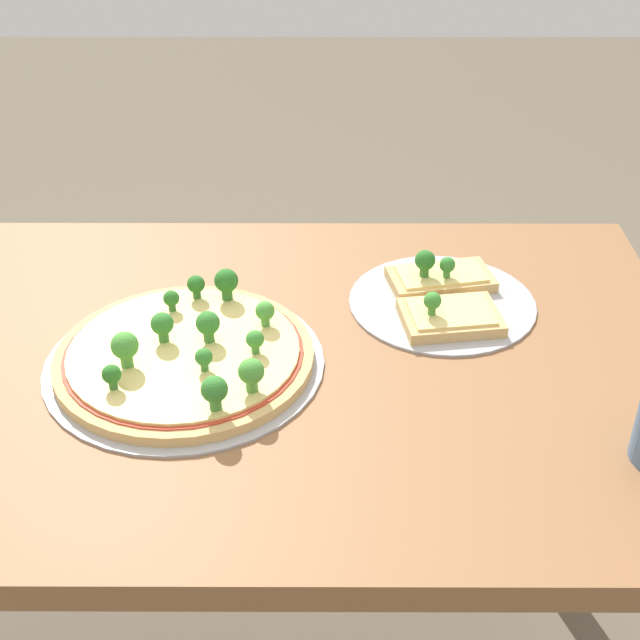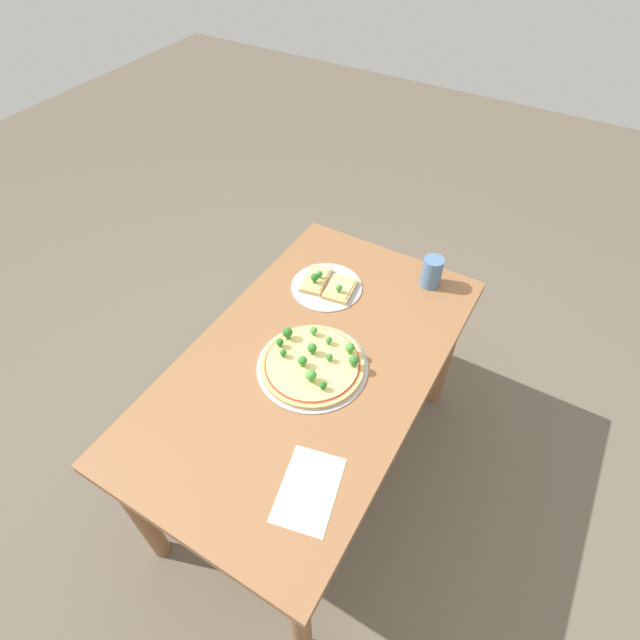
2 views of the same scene
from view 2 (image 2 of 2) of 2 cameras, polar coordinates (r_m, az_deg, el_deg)
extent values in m
plane|color=brown|center=(2.21, -0.83, -16.22)|extent=(8.00, 8.00, 0.00)
cube|color=brown|center=(1.62, -1.09, -5.03)|extent=(1.29, 0.75, 0.04)
cylinder|color=brown|center=(2.33, -0.16, 2.38)|extent=(0.06, 0.06, 0.68)
cylinder|color=brown|center=(1.86, -19.96, -20.04)|extent=(0.06, 0.06, 0.68)
cylinder|color=brown|center=(2.18, 14.21, -3.55)|extent=(0.06, 0.06, 0.68)
cylinder|color=brown|center=(1.67, -2.20, -31.37)|extent=(0.06, 0.06, 0.68)
cylinder|color=#A3A3A8|center=(1.59, -0.87, -5.33)|extent=(0.36, 0.36, 0.00)
cylinder|color=tan|center=(1.58, -0.88, -5.13)|extent=(0.33, 0.33, 0.01)
cylinder|color=#B73823|center=(1.58, -0.88, -4.95)|extent=(0.30, 0.30, 0.00)
cylinder|color=#EACC75|center=(1.58, -0.88, -4.88)|extent=(0.29, 0.29, 0.00)
sphere|color=#479338|center=(1.51, -1.02, -6.32)|extent=(0.03, 0.03, 0.03)
cylinder|color=#51973E|center=(1.52, -1.01, -6.82)|extent=(0.02, 0.02, 0.02)
sphere|color=#337A2D|center=(1.56, 1.09, -4.25)|extent=(0.02, 0.02, 0.02)
cylinder|color=#3F8136|center=(1.57, 1.09, -4.58)|extent=(0.01, 0.01, 0.01)
sphere|color=#3D8933|center=(1.61, 1.01, -2.28)|extent=(0.02, 0.02, 0.02)
cylinder|color=#488E3A|center=(1.62, 1.00, -2.63)|extent=(0.01, 0.01, 0.01)
sphere|color=#337A2D|center=(1.55, 3.88, -4.61)|extent=(0.03, 0.03, 0.03)
cylinder|color=#3F8136|center=(1.56, 3.84, -5.08)|extent=(0.01, 0.01, 0.01)
sphere|color=#286B23|center=(1.60, -4.61, -2.54)|extent=(0.02, 0.02, 0.02)
cylinder|color=#37742D|center=(1.62, -4.58, -2.90)|extent=(0.01, 0.01, 0.01)
sphere|color=#286B23|center=(1.62, -3.73, -1.43)|extent=(0.03, 0.03, 0.03)
cylinder|color=#37742D|center=(1.64, -3.69, -1.93)|extent=(0.01, 0.01, 0.01)
sphere|color=#337A2D|center=(1.58, -0.87, -3.23)|extent=(0.03, 0.03, 0.03)
cylinder|color=#3F8136|center=(1.59, -0.86, -3.69)|extent=(0.01, 0.01, 0.01)
sphere|color=#479338|center=(1.63, -0.72, -1.19)|extent=(0.03, 0.03, 0.03)
cylinder|color=#51973E|center=(1.64, -0.72, -1.57)|extent=(0.01, 0.01, 0.01)
sphere|color=#337A2D|center=(1.55, -2.04, -4.65)|extent=(0.03, 0.03, 0.03)
cylinder|color=#3F8136|center=(1.56, -2.02, -5.08)|extent=(0.01, 0.01, 0.01)
sphere|color=#479338|center=(1.58, 3.44, -3.15)|extent=(0.03, 0.03, 0.03)
cylinder|color=#51973E|center=(1.59, 3.41, -3.62)|extent=(0.01, 0.01, 0.01)
sphere|color=#286B23|center=(1.58, -4.21, -3.75)|extent=(0.02, 0.02, 0.02)
cylinder|color=#37742D|center=(1.59, -4.19, -4.07)|extent=(0.01, 0.01, 0.01)
sphere|color=#286B23|center=(1.50, 0.33, -7.46)|extent=(0.02, 0.02, 0.02)
cylinder|color=#37742D|center=(1.51, 0.33, -7.80)|extent=(0.01, 0.01, 0.01)
cylinder|color=#A3A3A8|center=(1.84, 0.75, 3.83)|extent=(0.26, 0.26, 0.00)
cube|color=tan|center=(1.85, -0.46, 4.60)|extent=(0.16, 0.11, 0.02)
cube|color=#EACC75|center=(1.85, -0.47, 4.83)|extent=(0.13, 0.09, 0.00)
sphere|color=#337A2D|center=(1.83, -0.03, 5.31)|extent=(0.02, 0.02, 0.02)
cylinder|color=#3F8136|center=(1.84, -0.03, 4.97)|extent=(0.01, 0.01, 0.01)
sphere|color=#286B23|center=(1.81, -0.63, 4.90)|extent=(0.03, 0.03, 0.03)
cylinder|color=#37742D|center=(1.82, -0.62, 4.46)|extent=(0.01, 0.01, 0.01)
cube|color=tan|center=(1.82, 2.32, 3.55)|extent=(0.14, 0.11, 0.02)
cube|color=#EACC75|center=(1.81, 2.33, 3.78)|extent=(0.12, 0.09, 0.00)
sphere|color=#3D8933|center=(1.78, 2.18, 3.70)|extent=(0.02, 0.02, 0.02)
cylinder|color=#488E3A|center=(1.79, 2.17, 3.33)|extent=(0.01, 0.01, 0.01)
cylinder|color=#4C7099|center=(1.86, 12.67, 5.38)|extent=(0.07, 0.07, 0.12)
cube|color=silver|center=(1.38, -1.31, -18.79)|extent=(0.25, 0.19, 0.00)
camera|label=1|loc=(1.23, 44.17, 3.78)|focal=50.00mm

